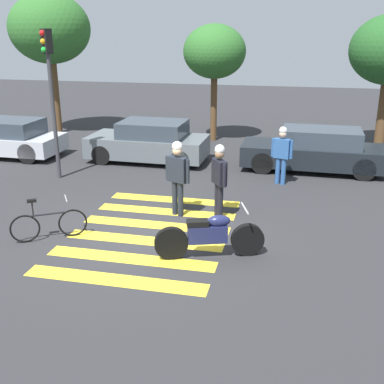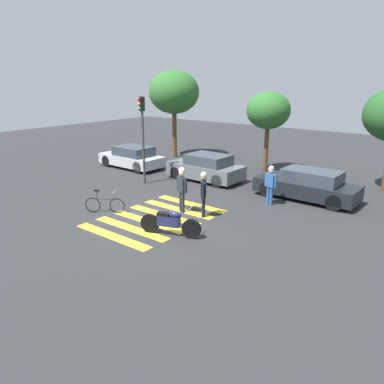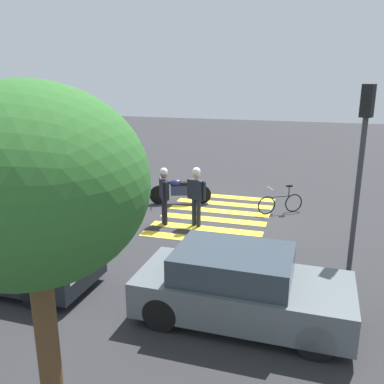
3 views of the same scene
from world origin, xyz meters
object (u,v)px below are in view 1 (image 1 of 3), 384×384
Objects in this scene: car_grey_coupe at (149,142)px; traffic_light_pole at (50,81)px; officer_on_foot at (219,175)px; car_silver_sedan at (6,138)px; pedestrian_bystander at (282,151)px; officer_by_motorcycle at (177,172)px; leaning_bicycle at (49,224)px; car_black_suv at (315,151)px; police_motorcycle at (209,236)px.

car_grey_coupe is 0.93× the size of traffic_light_pole.
officer_on_foot reaches higher than car_silver_sedan.
pedestrian_bystander is at bearing 65.35° from officer_on_foot.
traffic_light_pole is (-4.43, 2.24, 1.86)m from officer_by_motorcycle.
pedestrian_bystander reaches higher than car_silver_sedan.
officer_by_motorcycle is at bearing -127.60° from pedestrian_bystander.
officer_by_motorcycle reaches higher than officer_on_foot.
leaning_bicycle is 8.22m from car_silver_sedan.
pedestrian_bystander is at bearing -19.43° from car_grey_coupe.
car_silver_sedan is (-7.60, 4.36, -0.47)m from officer_by_motorcycle.
pedestrian_bystander reaches higher than car_black_suv.
officer_on_foot is 0.45× the size of car_grey_coupe.
officer_on_foot is 3.32m from pedestrian_bystander.
officer_on_foot is at bearing -21.30° from traffic_light_pole.
car_black_suv reaches higher than police_motorcycle.
car_grey_coupe reaches higher than leaning_bicycle.
police_motorcycle is at bearing -37.69° from traffic_light_pole.
leaning_bicycle is at bearing 178.78° from police_motorcycle.
officer_by_motorcycle is 8.77m from car_silver_sedan.
traffic_light_pole is (-5.46, 2.13, 1.90)m from officer_on_foot.
police_motorcycle is at bearing -107.82° from car_black_suv.
police_motorcycle is 1.25× the size of pedestrian_bystander.
car_black_suv reaches higher than car_silver_sedan.
car_black_suv reaches higher than leaning_bicycle.
pedestrian_bystander is at bearing 77.04° from police_motorcycle.
car_silver_sedan is at bearing 128.86° from leaning_bicycle.
officer_by_motorcycle is 0.41× the size of car_black_suv.
pedestrian_bystander is (4.85, 5.16, 0.65)m from leaning_bicycle.
car_silver_sedan is (-8.62, 4.25, -0.43)m from officer_on_foot.
police_motorcycle is 5.40m from pedestrian_bystander.
police_motorcycle reaches higher than leaning_bicycle.
traffic_light_pole reaches higher than leaning_bicycle.
traffic_light_pole reaches higher than car_black_suv.
car_grey_coupe is 0.90× the size of car_black_suv.
police_motorcycle is 1.52× the size of leaning_bicycle.
officer_on_foot reaches higher than pedestrian_bystander.
car_grey_coupe is at bearing 49.07° from traffic_light_pole.
pedestrian_bystander is at bearing 52.40° from officer_by_motorcycle.
pedestrian_bystander is at bearing -121.22° from car_black_suv.
car_grey_coupe reaches higher than police_motorcycle.
traffic_light_pole is at bearing 142.31° from police_motorcycle.
car_grey_coupe is (-2.24, 4.77, -0.44)m from officer_by_motorcycle.
leaning_bicycle is at bearing -133.22° from pedestrian_bystander.
officer_on_foot is at bearing 6.16° from officer_by_motorcycle.
traffic_light_pole is (-1.99, 4.27, 2.62)m from leaning_bicycle.
police_motorcycle is 1.18× the size of officer_on_foot.
traffic_light_pole is at bearing -172.60° from pedestrian_bystander.
leaning_bicycle is 4.14m from officer_on_foot.
car_silver_sedan is at bearing 153.77° from officer_on_foot.
traffic_light_pole reaches higher than police_motorcycle.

